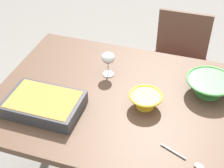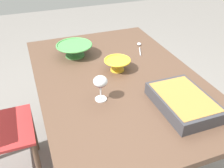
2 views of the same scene
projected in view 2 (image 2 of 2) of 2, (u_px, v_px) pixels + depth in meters
name	position (u px, v px, depth m)	size (l,w,h in m)	color
ground_plane	(116.00, 160.00, 1.95)	(8.00, 8.00, 0.00)	gray
dining_table	(117.00, 88.00, 1.58)	(1.43, 0.95, 0.76)	brown
wine_glass	(100.00, 83.00, 1.28)	(0.07, 0.07, 0.14)	white
casserole_dish	(183.00, 101.00, 1.27)	(0.36, 0.25, 0.07)	#38383D
mixing_bowl	(75.00, 49.00, 1.74)	(0.25, 0.25, 0.09)	#4C994C
small_bowl	(117.00, 64.00, 1.58)	(0.17, 0.17, 0.08)	yellow
serving_spoon	(139.00, 46.00, 1.88)	(0.20, 0.10, 0.01)	silver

